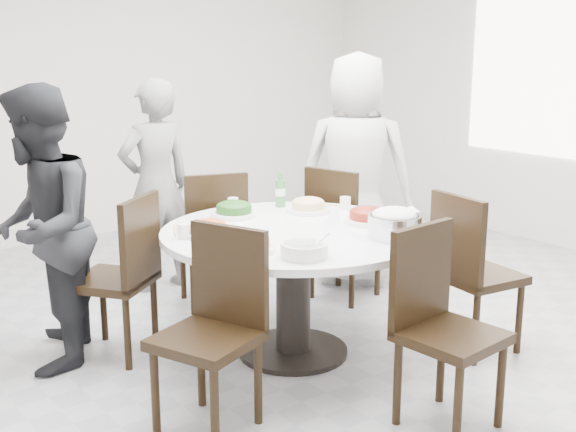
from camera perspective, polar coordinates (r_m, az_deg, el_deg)
floor at (r=4.75m, az=1.12°, el=-8.48°), size 6.00×6.00×0.01m
wall_back at (r=7.02m, az=-14.53°, el=9.94°), size 6.00×0.01×2.80m
dining_table at (r=4.18m, az=0.42°, el=-6.07°), size 1.50×1.50×0.75m
chair_ne at (r=5.12m, az=4.57°, el=-1.31°), size 0.51×0.51×0.95m
chair_n at (r=4.99m, az=-6.09°, el=-1.72°), size 0.53×0.53×0.95m
chair_nw at (r=4.26m, az=-13.72°, el=-4.67°), size 0.59×0.59×0.95m
chair_sw at (r=3.36m, az=-6.49°, el=-9.31°), size 0.54×0.54×0.95m
chair_s at (r=3.46m, az=12.81°, el=-8.90°), size 0.45×0.45×0.95m
chair_se at (r=4.36m, az=14.88°, el=-4.31°), size 0.48×0.48×0.95m
diner_right at (r=5.37m, az=5.39°, el=3.60°), size 0.97×0.99×1.72m
diner_middle at (r=5.32m, az=-10.41°, el=2.35°), size 0.57×0.38×1.54m
diner_left at (r=4.16m, az=-18.97°, el=-1.01°), size 0.89×0.95×1.57m
dish_greens at (r=4.39m, az=-4.29°, el=0.43°), size 0.28×0.28×0.07m
dish_pale at (r=4.49m, az=1.60°, el=0.74°), size 0.26×0.26×0.07m
dish_orange at (r=3.95m, az=-6.30°, el=-1.13°), size 0.25×0.25×0.07m
dish_redbrown at (r=4.25m, az=6.35°, el=-0.08°), size 0.28×0.28×0.07m
dish_tofu at (r=3.65m, az=-3.21°, el=-2.20°), size 0.29×0.29×0.08m
rice_bowl at (r=3.94m, az=8.41°, el=-0.81°), size 0.29×0.29×0.12m
soup_bowl at (r=3.54m, az=1.29°, el=-2.71°), size 0.24×0.24×0.07m
beverage_bottle at (r=4.63m, az=-0.61°, el=2.09°), size 0.06×0.06×0.22m
tea_cups at (r=4.54m, az=-3.94°, el=0.89°), size 0.07×0.07×0.08m
chopsticks at (r=4.59m, az=-4.32°, el=0.62°), size 0.24×0.04×0.01m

